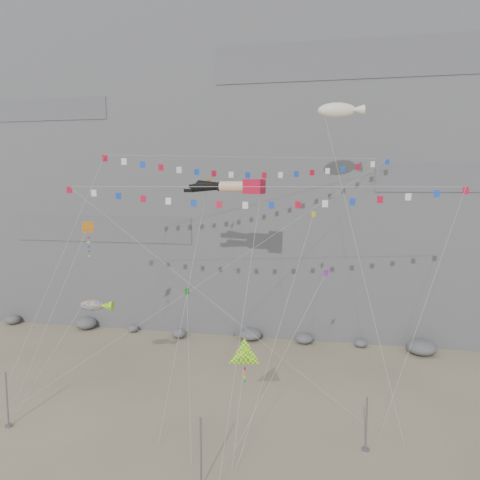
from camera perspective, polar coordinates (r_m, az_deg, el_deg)
The scene contains 17 objects.
ground at distance 38.13m, azimuth -3.52°, elevation -20.16°, with size 120.00×120.00×0.00m, color gray.
cliff at distance 65.88m, azimuth 3.65°, elevation 13.52°, with size 80.00×28.00×50.00m, color slate.
talus_boulders at distance 53.28m, azimuth 1.24°, elevation -11.45°, with size 60.00×3.00×1.20m, color slate, non-canonical shape.
anchor_pole_left at distance 38.89m, azimuth -26.52°, elevation -17.03°, with size 0.12×0.12×4.07m, color slate.
anchor_pole_center at distance 29.27m, azimuth -4.79°, elevation -24.42°, with size 0.12×0.12×4.24m, color slate.
anchor_pole_right at distance 33.60m, azimuth 15.15°, elevation -20.82°, with size 0.12×0.12×3.66m, color slate.
legs_kite at distance 40.98m, azimuth -0.89°, elevation 6.51°, with size 7.10×17.65×23.49m.
flag_banner_upper at distance 43.96m, azimuth 1.93°, elevation 10.02°, with size 29.24×21.26×30.25m.
flag_banner_lower at distance 37.22m, azimuth 2.27°, elevation 6.48°, with size 31.29×6.65×20.10m.
harlequin_kite at distance 39.97m, azimuth -18.08°, elevation 1.43°, with size 4.29×7.90×15.71m.
fish_windsock at distance 40.03m, azimuth -17.59°, elevation -7.60°, with size 5.95×5.29×9.69m.
delta_kite at distance 32.80m, azimuth 0.56°, elevation -13.96°, with size 2.47×4.62×7.52m.
blimp_windsock at distance 43.03m, azimuth 11.76°, elevation 15.15°, with size 7.16×13.16×26.96m.
small_kite_a at distance 43.64m, azimuth -3.97°, elevation 6.61°, with size 1.20×15.49×22.88m.
small_kite_b at distance 37.07m, azimuth 10.27°, elevation -4.31°, with size 6.17×9.69×14.81m.
small_kite_c at distance 38.41m, azimuth -6.47°, elevation -6.48°, with size 3.87×10.33×13.36m.
small_kite_d at distance 39.51m, azimuth 8.77°, elevation 2.47°, with size 4.40×14.18×20.41m.
Camera 1 is at (8.80, -32.83, 17.28)m, focal length 35.00 mm.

